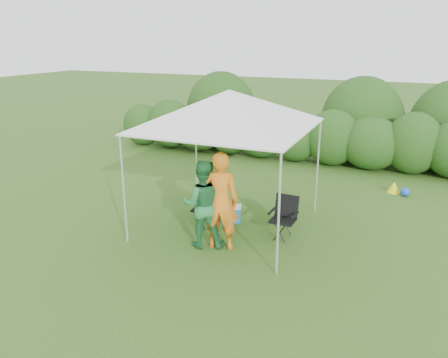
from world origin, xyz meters
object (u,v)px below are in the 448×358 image
at_px(chair_left, 206,204).
at_px(man, 220,201).
at_px(woman, 203,204).
at_px(chair_right, 285,214).
at_px(canopy, 229,109).
at_px(cooler, 232,213).

distance_m(chair_left, man, 1.20).
relative_size(chair_left, man, 0.44).
bearing_deg(man, woman, -5.42).
bearing_deg(chair_right, man, -132.96).
height_order(canopy, chair_right, canopy).
bearing_deg(cooler, man, -96.51).
relative_size(canopy, woman, 1.84).
distance_m(man, cooler, 1.48).
height_order(man, cooler, man).
bearing_deg(man, cooler, -90.61).
bearing_deg(canopy, chair_left, -163.44).
relative_size(man, woman, 1.11).
relative_size(chair_left, cooler, 1.69).
height_order(chair_right, man, man).
bearing_deg(canopy, man, -76.05).
xyz_separation_m(canopy, chair_right, (1.21, -0.05, -1.99)).
distance_m(canopy, man, 1.84).
bearing_deg(woman, canopy, -116.74).
relative_size(chair_right, woman, 0.50).
height_order(chair_left, man, man).
xyz_separation_m(man, cooler, (-0.28, 1.23, -0.76)).
xyz_separation_m(chair_left, man, (0.70, -0.86, 0.47)).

